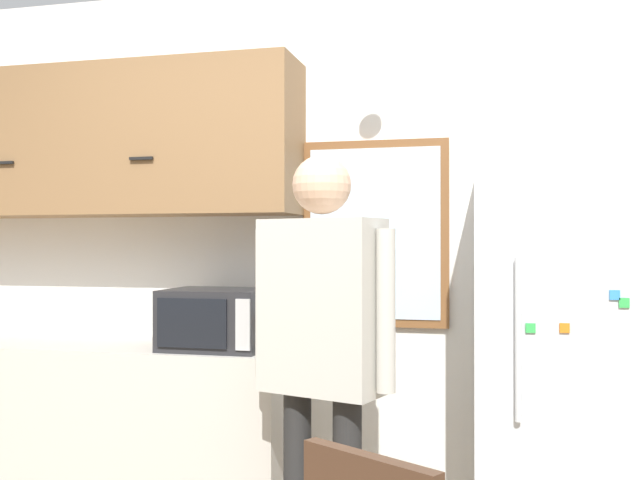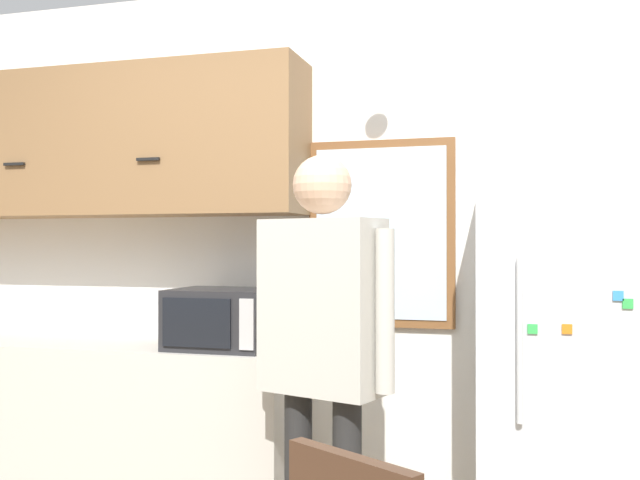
# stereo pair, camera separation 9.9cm
# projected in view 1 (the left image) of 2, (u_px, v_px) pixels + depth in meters

# --- Properties ---
(back_wall) EXTENTS (6.00, 0.06, 2.70)m
(back_wall) POSITION_uv_depth(u_px,v_px,m) (313.00, 250.00, 3.60)
(back_wall) COLOR white
(back_wall) RESTS_ON ground_plane
(counter) EXTENTS (2.17, 0.57, 0.89)m
(counter) POSITION_uv_depth(u_px,v_px,m) (81.00, 431.00, 3.55)
(counter) COLOR #BCB7AD
(counter) RESTS_ON ground_plane
(upper_cabinets) EXTENTS (2.17, 0.40, 0.75)m
(upper_cabinets) POSITION_uv_depth(u_px,v_px,m) (93.00, 143.00, 3.66)
(upper_cabinets) COLOR olive
(microwave) EXTENTS (0.47, 0.40, 0.28)m
(microwave) POSITION_uv_depth(u_px,v_px,m) (217.00, 319.00, 3.33)
(microwave) COLOR #232326
(microwave) RESTS_ON counter
(person) EXTENTS (0.59, 0.35, 1.72)m
(person) POSITION_uv_depth(u_px,v_px,m) (322.00, 328.00, 2.73)
(person) COLOR black
(person) RESTS_ON ground_plane
(refrigerator) EXTENTS (0.72, 0.69, 1.76)m
(refrigerator) POSITION_uv_depth(u_px,v_px,m) (565.00, 364.00, 2.96)
(refrigerator) COLOR silver
(refrigerator) RESTS_ON ground_plane
(window) EXTENTS (0.72, 0.05, 0.91)m
(window) POSITION_uv_depth(u_px,v_px,m) (375.00, 233.00, 3.48)
(window) COLOR brown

